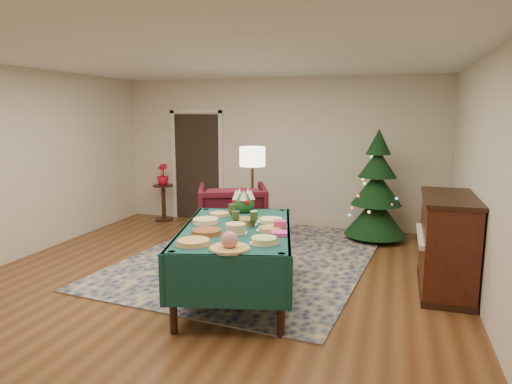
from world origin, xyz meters
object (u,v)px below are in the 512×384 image
(christmas_tree, at_px, (377,191))
(side_table, at_px, (164,203))
(piano, at_px, (447,245))
(gift_box, at_px, (280,225))
(buffet_table, at_px, (237,241))
(floor_lamp, at_px, (252,163))
(potted_plant, at_px, (163,179))
(armchair, at_px, (233,211))

(christmas_tree, bearing_deg, side_table, 176.76)
(side_table, relative_size, piano, 0.53)
(gift_box, bearing_deg, christmas_tree, 72.61)
(side_table, bearing_deg, buffet_table, -50.19)
(buffet_table, bearing_deg, piano, 21.22)
(piano, bearing_deg, christmas_tree, 113.77)
(buffet_table, relative_size, floor_lamp, 1.46)
(potted_plant, bearing_deg, armchair, -31.94)
(side_table, distance_m, potted_plant, 0.47)
(armchair, distance_m, side_table, 2.17)
(christmas_tree, bearing_deg, piano, -66.23)
(floor_lamp, bearing_deg, buffet_table, -78.24)
(buffet_table, bearing_deg, potted_plant, 129.81)
(buffet_table, height_order, floor_lamp, floor_lamp)
(floor_lamp, distance_m, piano, 2.89)
(gift_box, bearing_deg, armchair, 122.71)
(potted_plant, bearing_deg, buffet_table, -50.19)
(floor_lamp, relative_size, potted_plant, 3.84)
(gift_box, bearing_deg, floor_lamp, 116.24)
(potted_plant, height_order, piano, piano)
(side_table, bearing_deg, floor_lamp, -31.27)
(floor_lamp, bearing_deg, side_table, 148.73)
(piano, bearing_deg, armchair, 160.29)
(gift_box, distance_m, armchair, 2.35)
(armchair, distance_m, potted_plant, 2.18)
(side_table, height_order, christmas_tree, christmas_tree)
(potted_plant, bearing_deg, side_table, 90.00)
(potted_plant, distance_m, piano, 5.37)
(buffet_table, xyz_separation_m, armchair, (-0.76, 1.97, -0.11))
(buffet_table, xyz_separation_m, floor_lamp, (-0.37, 1.76, 0.69))
(armchair, relative_size, piano, 0.81)
(floor_lamp, relative_size, side_table, 2.25)
(armchair, distance_m, piano, 3.23)
(armchair, bearing_deg, christmas_tree, -178.54)
(armchair, xyz_separation_m, side_table, (-1.84, 1.14, -0.19))
(gift_box, height_order, side_table, gift_box)
(side_table, xyz_separation_m, potted_plant, (0.00, -0.00, 0.47))
(floor_lamp, bearing_deg, piano, -18.38)
(buffet_table, distance_m, side_table, 4.07)
(floor_lamp, xyz_separation_m, potted_plant, (-2.23, 1.35, -0.52))
(gift_box, xyz_separation_m, side_table, (-3.09, 3.10, -0.52))
(buffet_table, relative_size, armchair, 2.16)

